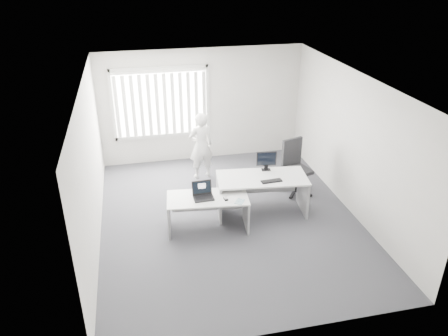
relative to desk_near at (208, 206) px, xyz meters
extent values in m
plane|color=#4D4E54|center=(0.47, 0.25, -0.50)|extent=(6.00, 6.00, 0.00)
cube|color=beige|center=(0.47, 3.25, 0.90)|extent=(5.00, 0.02, 2.80)
cube|color=beige|center=(0.47, -2.75, 0.90)|extent=(5.00, 0.02, 2.80)
cube|color=beige|center=(-2.03, 0.25, 0.90)|extent=(0.02, 6.00, 2.80)
cube|color=beige|center=(2.97, 0.25, 0.90)|extent=(0.02, 6.00, 2.80)
cube|color=white|center=(0.47, 0.25, 2.30)|extent=(5.00, 6.00, 0.02)
cube|color=beige|center=(-0.53, 3.21, 1.05)|extent=(2.32, 0.06, 1.76)
cube|color=silver|center=(0.00, 0.00, 0.18)|extent=(1.58, 0.87, 0.03)
cube|color=#969699|center=(-0.73, 0.08, -0.17)|extent=(0.11, 0.65, 0.66)
cube|color=#969699|center=(0.73, -0.08, -0.17)|extent=(0.11, 0.65, 0.66)
cube|color=silver|center=(1.16, 0.35, 0.29)|extent=(1.85, 1.02, 0.03)
cube|color=#969699|center=(0.31, 0.45, -0.11)|extent=(0.13, 0.76, 0.77)
cube|color=#969699|center=(2.02, 0.25, -0.11)|extent=(0.13, 0.76, 0.77)
cylinder|color=black|center=(2.17, 1.01, -0.45)|extent=(0.84, 0.84, 0.09)
cylinder|color=black|center=(2.17, 1.01, -0.24)|extent=(0.08, 0.08, 0.52)
cube|color=black|center=(2.17, 1.01, 0.02)|extent=(0.64, 0.64, 0.08)
cube|color=black|center=(2.10, 1.23, 0.38)|extent=(0.49, 0.21, 0.62)
imported|color=silver|center=(0.25, 2.17, 0.30)|extent=(0.64, 0.48, 1.59)
cube|color=silver|center=(0.40, -0.15, 0.19)|extent=(0.32, 0.24, 0.00)
cube|color=silver|center=(0.55, -0.29, 0.20)|extent=(0.23, 0.25, 0.01)
cube|color=black|center=(1.29, 0.13, 0.32)|extent=(0.42, 0.16, 0.02)
camera|label=1|loc=(-1.21, -6.95, 4.29)|focal=35.00mm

